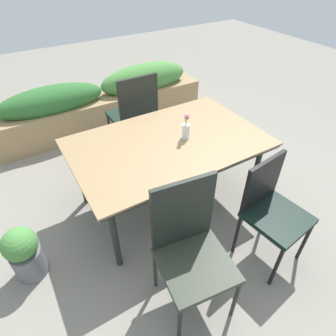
# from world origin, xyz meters

# --- Properties ---
(ground_plane) EXTENTS (12.00, 12.00, 0.00)m
(ground_plane) POSITION_xyz_m (0.00, 0.00, 0.00)
(ground_plane) COLOR gray
(dining_table) EXTENTS (1.65, 1.06, 0.72)m
(dining_table) POSITION_xyz_m (-0.02, 0.08, 0.67)
(dining_table) COLOR #8C704C
(dining_table) RESTS_ON ground
(chair_near_left) EXTENTS (0.51, 0.51, 1.00)m
(chair_near_left) POSITION_xyz_m (-0.38, -0.79, 0.54)
(chair_near_left) COLOR #2C3227
(chair_near_left) RESTS_ON ground
(chair_near_right) EXTENTS (0.46, 0.46, 0.89)m
(chair_near_right) POSITION_xyz_m (0.34, -0.81, 0.52)
(chair_near_right) COLOR black
(chair_near_right) RESTS_ON ground
(chair_far_side) EXTENTS (0.47, 0.47, 1.02)m
(chair_far_side) POSITION_xyz_m (0.07, 0.96, 0.57)
(chair_far_side) COLOR black
(chair_far_side) RESTS_ON ground
(flower_vase) EXTENTS (0.07, 0.07, 0.24)m
(flower_vase) POSITION_xyz_m (0.13, 0.05, 0.81)
(flower_vase) COLOR silver
(flower_vase) RESTS_ON dining_table
(planter_box) EXTENTS (2.83, 0.45, 0.75)m
(planter_box) POSITION_xyz_m (0.01, 1.81, 0.35)
(planter_box) COLOR #9E7F56
(planter_box) RESTS_ON ground
(potted_plant) EXTENTS (0.25, 0.25, 0.49)m
(potted_plant) POSITION_xyz_m (-1.35, -0.04, 0.25)
(potted_plant) COLOR slate
(potted_plant) RESTS_ON ground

